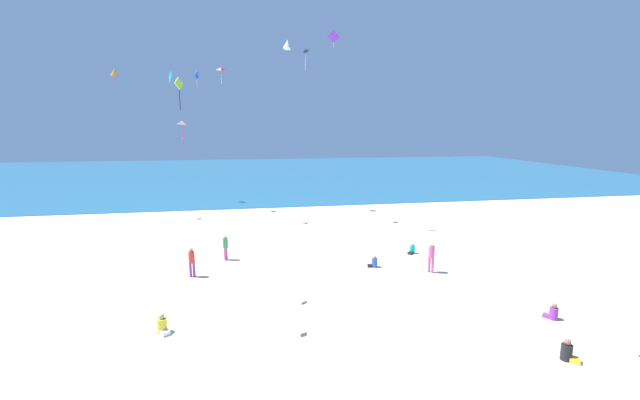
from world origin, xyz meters
TOP-DOWN VIEW (x-y plane):
  - ground_plane at (0.00, 10.00)m, footprint 120.00×120.00m
  - ocean_water at (0.00, 57.26)m, footprint 120.00×60.00m
  - person_0 at (3.82, 9.63)m, footprint 0.59×0.39m
  - person_2 at (6.59, 8.30)m, footprint 0.46×0.46m
  - person_3 at (-6.34, 4.05)m, footprint 0.61×0.69m
  - person_4 at (6.89, 11.56)m, footprint 0.61×0.58m
  - person_5 at (7.50, -0.21)m, footprint 0.66×0.64m
  - person_6 at (-4.44, 12.30)m, footprint 0.41×0.41m
  - person_7 at (-6.01, 9.85)m, footprint 0.36×0.36m
  - person_8 at (9.16, 2.46)m, footprint 0.56×0.61m
  - kite_orange at (-13.54, 25.21)m, footprint 0.82×0.79m
  - kite_teal at (-10.47, 32.35)m, footprint 0.51×1.03m
  - kite_black at (1.62, 21.45)m, footprint 0.63×0.68m
  - kite_white at (0.70, 26.34)m, footprint 1.03×1.09m
  - kite_blue at (-7.32, 27.30)m, footprint 0.28×0.88m
  - kite_purple at (3.29, 18.49)m, footprint 0.98×0.39m
  - kite_lime at (-5.66, 7.01)m, footprint 0.30×0.45m
  - kite_pink at (-5.15, 4.02)m, footprint 0.44×0.45m
  - kite_red at (-4.87, 22.16)m, footprint 0.61×0.50m

SIDE VIEW (x-z plane):
  - ground_plane at x=0.00m, z-range 0.00..0.00m
  - ocean_water at x=0.00m, z-range 0.00..0.05m
  - person_8 at x=9.16m, z-range -0.09..0.60m
  - person_0 at x=3.82m, z-range -0.09..0.60m
  - person_4 at x=6.89m, z-range -0.09..0.61m
  - person_5 at x=7.50m, z-range -0.10..0.66m
  - person_3 at x=-6.34m, z-range -0.10..0.67m
  - person_6 at x=-4.44m, z-range 0.12..1.64m
  - person_7 at x=-6.01m, z-range 0.12..1.69m
  - person_2 at x=6.59m, z-range 0.13..1.79m
  - kite_pink at x=-5.15m, z-range 7.45..8.32m
  - kite_lime at x=-5.66m, z-range 8.78..10.09m
  - kite_orange at x=-13.54m, z-range 11.32..12.96m
  - kite_red at x=-4.87m, z-range 11.55..12.82m
  - kite_blue at x=-7.32m, z-range 11.48..13.00m
  - kite_teal at x=-10.47m, z-range 11.91..13.42m
  - kite_black at x=1.62m, z-range 12.78..14.42m
  - kite_purple at x=3.29m, z-range 13.48..14.69m
  - kite_white at x=0.70m, z-range 14.34..15.64m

